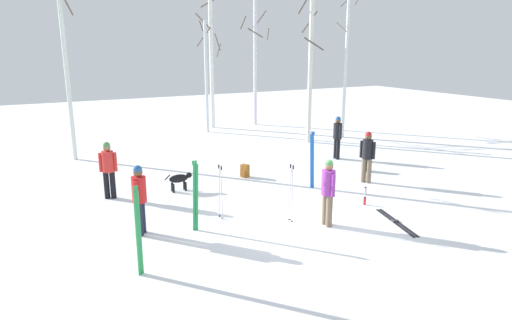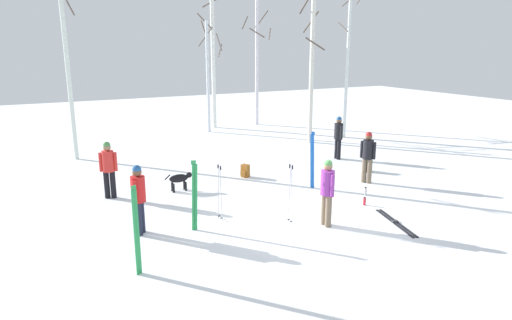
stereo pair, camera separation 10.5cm
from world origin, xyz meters
TOP-DOWN VIEW (x-y plane):
  - ground_plane at (0.00, 0.00)m, footprint 60.00×60.00m
  - person_0 at (-3.89, 1.11)m, footprint 0.34×0.45m
  - person_1 at (-4.06, 4.16)m, footprint 0.50×0.34m
  - person_2 at (4.89, 4.90)m, footprint 0.34×0.52m
  - person_3 at (3.75, 1.86)m, footprint 0.34×0.46m
  - person_4 at (0.39, -0.53)m, footprint 0.34×0.52m
  - dog at (-2.00, 3.86)m, footprint 0.90×0.24m
  - ski_pair_planted_0 at (-2.64, 0.72)m, footprint 0.19×0.05m
  - ski_pair_planted_1 at (1.83, 2.24)m, footprint 0.09×0.18m
  - ski_pair_planted_2 at (-4.39, -0.86)m, footprint 0.12×0.08m
  - ski_pair_lying_0 at (2.08, -1.22)m, footprint 0.68×1.89m
  - ski_poles_0 at (-1.83, 1.06)m, footprint 0.07×0.26m
  - ski_poles_1 at (-0.34, 0.02)m, footprint 0.07×0.23m
  - backpack_0 at (4.70, 2.89)m, footprint 0.30×0.32m
  - backpack_1 at (0.47, 4.29)m, footprint 0.34×0.33m
  - water_bottle_0 at (2.85, 0.84)m, footprint 0.08×0.08m
  - water_bottle_1 at (2.25, 0.19)m, footprint 0.08×0.08m
  - birch_tree_0 at (-4.42, 9.69)m, footprint 1.13×1.10m
  - birch_tree_1 at (2.51, 12.71)m, footprint 1.22×1.38m
  - birch_tree_2 at (3.22, 13.83)m, footprint 1.38×1.38m
  - birch_tree_3 at (5.69, 8.09)m, footprint 1.07×1.22m
  - birch_tree_4 at (5.77, 13.60)m, footprint 1.96×1.95m
  - birch_tree_5 at (7.91, 8.33)m, footprint 0.99×1.01m

SIDE VIEW (x-z plane):
  - ground_plane at x=0.00m, z-range 0.00..0.00m
  - ski_pair_lying_0 at x=2.08m, z-range -0.01..0.03m
  - water_bottle_1 at x=2.25m, z-range -0.01..0.24m
  - water_bottle_0 at x=2.85m, z-range -0.01..0.26m
  - backpack_0 at x=4.70m, z-range -0.01..0.43m
  - backpack_1 at x=0.47m, z-range -0.01..0.43m
  - dog at x=-2.00m, z-range 0.10..0.67m
  - ski_poles_0 at x=-1.83m, z-range 0.05..1.52m
  - ski_poles_1 at x=-0.34m, z-range 0.05..1.60m
  - ski_pair_planted_0 at x=-2.64m, z-range -0.01..1.77m
  - ski_pair_planted_1 at x=1.83m, z-range -0.01..1.82m
  - ski_pair_planted_2 at x=-4.39m, z-range -0.01..1.84m
  - person_0 at x=-3.89m, z-range 0.12..1.84m
  - person_1 at x=-4.06m, z-range 0.12..1.84m
  - person_2 at x=4.89m, z-range 0.12..1.84m
  - person_3 at x=3.75m, z-range 0.12..1.84m
  - person_4 at x=0.39m, z-range 0.12..1.84m
  - birch_tree_1 at x=2.51m, z-range 0.14..5.78m
  - birch_tree_3 at x=5.69m, z-range 0.01..6.62m
  - birch_tree_2 at x=3.22m, z-range 0.13..7.43m
  - birch_tree_4 at x=5.77m, z-range 0.14..7.46m
  - birch_tree_5 at x=7.91m, z-range 0.10..7.55m
  - birch_tree_0 at x=-4.42m, z-range 0.10..7.83m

